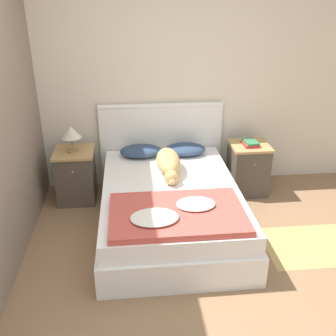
{
  "coord_description": "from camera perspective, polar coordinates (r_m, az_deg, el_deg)",
  "views": [
    {
      "loc": [
        -0.3,
        -2.3,
        2.24
      ],
      "look_at": [
        0.06,
        1.25,
        0.57
      ],
      "focal_mm": 42.0,
      "sensor_mm": 36.0,
      "label": 1
    }
  ],
  "objects": [
    {
      "name": "ground_plane",
      "position": [
        3.23,
        1.28,
        -18.93
      ],
      "size": [
        16.0,
        16.0,
        0.0
      ],
      "primitive_type": "plane",
      "color": "#896647"
    },
    {
      "name": "wall_back",
      "position": [
        4.55,
        -1.91,
        12.76
      ],
      "size": [
        9.0,
        0.06,
        2.55
      ],
      "color": "beige",
      "rests_on": "ground_plane"
    },
    {
      "name": "wall_side_left",
      "position": [
        3.64,
        -22.4,
        7.78
      ],
      "size": [
        0.06,
        3.1,
        2.55
      ],
      "color": "gray",
      "rests_on": "ground_plane"
    },
    {
      "name": "bed",
      "position": [
        3.93,
        0.29,
        -5.69
      ],
      "size": [
        1.36,
        1.95,
        0.47
      ],
      "color": "white",
      "rests_on": "ground_plane"
    },
    {
      "name": "headboard",
      "position": [
        4.7,
        -1.0,
        3.65
      ],
      "size": [
        1.44,
        0.06,
        1.01
      ],
      "color": "white",
      "rests_on": "ground_plane"
    },
    {
      "name": "nightstand_left",
      "position": [
        4.53,
        -13.19,
        -1.06
      ],
      "size": [
        0.43,
        0.45,
        0.6
      ],
      "color": "#4C4238",
      "rests_on": "ground_plane"
    },
    {
      "name": "nightstand_right",
      "position": [
        4.68,
        11.51,
        0.01
      ],
      "size": [
        0.43,
        0.45,
        0.6
      ],
      "color": "#4C4238",
      "rests_on": "ground_plane"
    },
    {
      "name": "pillow_left",
      "position": [
        4.47,
        -3.98,
        2.48
      ],
      "size": [
        0.47,
        0.32,
        0.12
      ],
      "color": "navy",
      "rests_on": "bed"
    },
    {
      "name": "pillow_right",
      "position": [
        4.51,
        2.47,
        2.74
      ],
      "size": [
        0.47,
        0.32,
        0.12
      ],
      "color": "navy",
      "rests_on": "bed"
    },
    {
      "name": "quilt",
      "position": [
        3.31,
        1.19,
        -6.6
      ],
      "size": [
        1.13,
        0.73,
        0.1
      ],
      "color": "#BC4C42",
      "rests_on": "bed"
    },
    {
      "name": "dog",
      "position": [
        4.06,
        0.09,
        0.75
      ],
      "size": [
        0.25,
        0.78,
        0.21
      ],
      "color": "tan",
      "rests_on": "bed"
    },
    {
      "name": "book_stack",
      "position": [
        4.53,
        11.89,
        3.54
      ],
      "size": [
        0.17,
        0.21,
        0.05
      ],
      "color": "#AD2D28",
      "rests_on": "nightstand_right"
    },
    {
      "name": "table_lamp",
      "position": [
        4.31,
        -13.88,
        4.95
      ],
      "size": [
        0.21,
        0.21,
        0.29
      ],
      "color": "#9E7A4C",
      "rests_on": "nightstand_left"
    },
    {
      "name": "rug",
      "position": [
        4.1,
        22.28,
        -10.21
      ],
      "size": [
        1.23,
        0.66,
        0.0
      ],
      "color": "tan",
      "rests_on": "ground_plane"
    }
  ]
}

